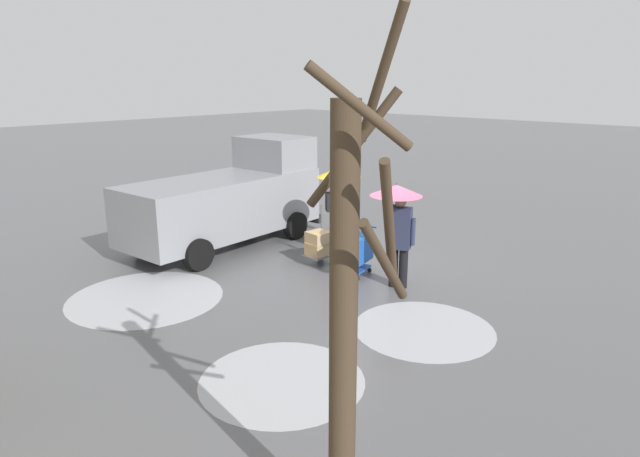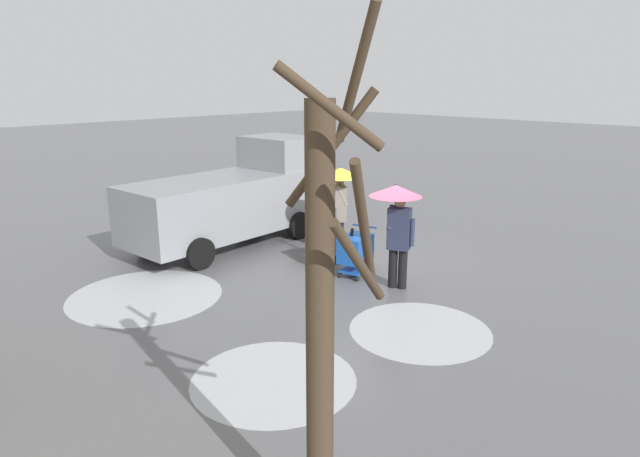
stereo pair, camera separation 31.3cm
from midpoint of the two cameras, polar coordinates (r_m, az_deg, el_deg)
The scene contains 10 objects.
ground_plane at distance 12.47m, azimuth 3.77°, elevation -4.20°, with size 90.00×90.00×0.00m, color #5B5B5E.
slush_patch_near_cluster at distance 11.48m, azimuth -18.14°, elevation -6.72°, with size 2.96×2.96×0.01m, color #ADAFB5.
slush_patch_under_van at distance 8.19m, azimuth -5.04°, elevation -15.23°, with size 2.35×2.35×0.01m, color #ADAFB5.
slush_patch_mid_street at distance 9.76m, azimuth 9.65°, elevation -10.10°, with size 2.39×2.39×0.01m, color #ADAFB5.
cargo_van_parked_right at distance 14.31m, azimuth -9.76°, elevation 3.06°, with size 2.42×5.44×2.60m.
shopping_cart_vendor at distance 11.96m, azimuth 2.87°, elevation -2.18°, with size 0.72×0.92×1.04m.
hand_dolly_boxes at distance 12.65m, azimuth -0.81°, elevation -1.64°, with size 0.55×0.73×1.32m.
pedestrian_pink_side at distance 11.10m, azimuth 7.15°, elevation 1.78°, with size 1.04×1.04×2.15m.
pedestrian_black_side at distance 13.16m, azimuth 1.15°, elevation 3.95°, with size 1.04×1.04×2.15m.
bare_tree_near at distance 4.69m, azimuth 0.85°, elevation -9.27°, with size 1.11×1.11×4.68m.
Camera 1 is at (-7.22, 9.31, 4.15)m, focal length 31.29 mm.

